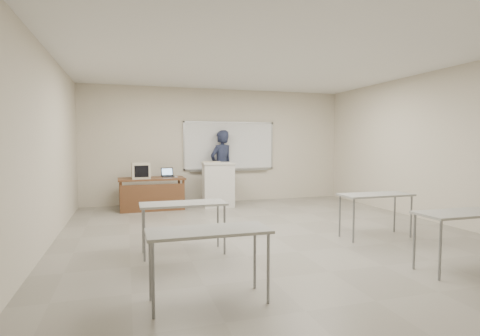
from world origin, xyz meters
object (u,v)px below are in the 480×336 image
object	(u,v)px
whiteboard	(229,146)
laptop	(168,175)
keyboard	(211,162)
instructor_desk	(152,186)
mouse	(176,177)
presenter	(221,167)
crt_monitor	(141,171)
podium	(218,184)

from	to	relation	value
whiteboard	laptop	world-z (taller)	whiteboard
keyboard	instructor_desk	bearing A→B (deg)	-156.63
instructor_desk	mouse	bearing A→B (deg)	-10.60
mouse	presenter	world-z (taller)	presenter
crt_monitor	mouse	xyz separation A→B (m)	(0.80, -0.08, -0.17)
instructor_desk	mouse	world-z (taller)	mouse
podium	crt_monitor	size ratio (longest dim) A/B	2.40
whiteboard	podium	distance (m)	1.31
presenter	whiteboard	bearing A→B (deg)	-174.79
mouse	crt_monitor	bearing A→B (deg)	-178.83
keyboard	presenter	distance (m)	0.67
whiteboard	crt_monitor	xyz separation A→B (m)	(-2.35, -0.79, -0.55)
podium	keyboard	bearing A→B (deg)	155.75
whiteboard	mouse	distance (m)	1.91
instructor_desk	podium	bearing A→B (deg)	-1.09
podium	laptop	size ratio (longest dim) A/B	3.71
instructor_desk	presenter	distance (m)	1.97
podium	presenter	world-z (taller)	presenter
crt_monitor	mouse	distance (m)	0.82
whiteboard	presenter	size ratio (longest dim) A/B	1.30
instructor_desk	mouse	distance (m)	0.60
mouse	keyboard	world-z (taller)	keyboard
crt_monitor	presenter	size ratio (longest dim) A/B	0.24
crt_monitor	podium	bearing A→B (deg)	-2.35
podium	keyboard	size ratio (longest dim) A/B	2.46
podium	crt_monitor	distance (m)	1.89
laptop	instructor_desk	bearing A→B (deg)	-150.72
whiteboard	podium	bearing A→B (deg)	-123.07
instructor_desk	presenter	size ratio (longest dim) A/B	0.80
crt_monitor	laptop	size ratio (longest dim) A/B	1.54
instructor_desk	crt_monitor	world-z (taller)	crt_monitor
podium	mouse	size ratio (longest dim) A/B	11.75
instructor_desk	podium	distance (m)	1.60
instructor_desk	crt_monitor	bearing A→B (deg)	-178.65
podium	presenter	xyz separation A→B (m)	(0.23, 0.60, 0.40)
instructor_desk	crt_monitor	xyz separation A→B (m)	(-0.25, -0.01, 0.38)
whiteboard	mouse	xyz separation A→B (m)	(-1.55, -0.87, -0.71)
crt_monitor	laptop	xyz separation A→B (m)	(0.65, 0.28, -0.13)
whiteboard	presenter	xyz separation A→B (m)	(-0.27, -0.17, -0.53)
whiteboard	laptop	distance (m)	1.90
keyboard	laptop	bearing A→B (deg)	-169.60
instructor_desk	keyboard	distance (m)	1.55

